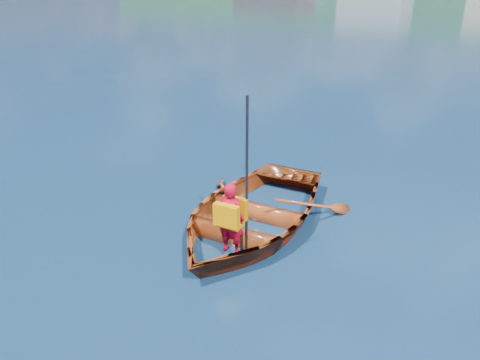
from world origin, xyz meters
TOP-DOWN VIEW (x-y plane):
  - ground at (0.00, 0.00)m, footprint 600.00×600.00m
  - rowboat at (-0.30, -0.68)m, footprint 2.80×3.71m
  - child_paddler at (-0.07, -1.56)m, footprint 0.39×0.37m

SIDE VIEW (x-z plane):
  - ground at x=0.00m, z-range 0.00..0.00m
  - rowboat at x=-0.30m, z-range -0.15..0.57m
  - child_paddler at x=-0.07m, z-range -0.42..1.68m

